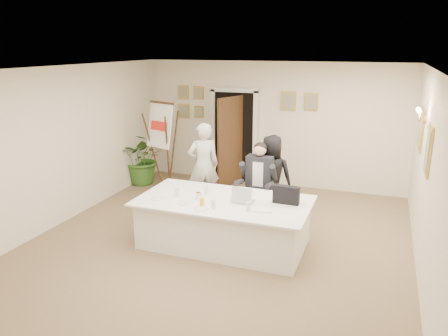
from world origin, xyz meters
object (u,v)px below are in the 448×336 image
flip_chart (164,151)px  standing_woman (271,176)px  steel_jug (198,196)px  oj_glass (202,202)px  standing_man (203,165)px  seated_man (259,182)px  laptop (244,193)px  paper_stack (264,210)px  potted_palm (143,158)px  laptop_bag (286,195)px  conference_table (224,222)px

flip_chart → standing_woman: size_ratio=1.23×
steel_jug → oj_glass: bearing=-57.6°
standing_woman → steel_jug: bearing=61.5°
standing_man → seated_man: bearing=128.0°
laptop → steel_jug: size_ratio=3.17×
paper_stack → potted_palm: bearing=143.3°
potted_palm → laptop_bag: potted_palm is taller
flip_chart → standing_woman: (2.62, -0.75, -0.11)m
conference_table → laptop: 0.61m
steel_jug → standing_woman: bearing=63.2°
flip_chart → potted_palm: size_ratio=1.59×
laptop → steel_jug: bearing=-168.2°
standing_woman → seated_man: bearing=61.4°
standing_woman → oj_glass: size_ratio=12.09×
seated_man → laptop_bag: bearing=-49.8°
oj_glass → steel_jug: size_ratio=1.18×
standing_man → oj_glass: (0.79, -1.94, -0.01)m
seated_man → laptop: (0.07, -1.12, 0.17)m
oj_glass → conference_table: bearing=61.2°
standing_woman → steel_jug: (-0.79, -1.57, 0.04)m
flip_chart → laptop_bag: bearing=-32.7°
paper_stack → steel_jug: bearing=172.6°
standing_man → steel_jug: size_ratio=15.43×
standing_man → laptop: bearing=96.4°
laptop → flip_chart: bearing=140.1°
oj_glass → steel_jug: oj_glass is taller
conference_table → steel_jug: (-0.39, -0.10, 0.44)m
conference_table → potted_palm: size_ratio=2.24×
laptop → oj_glass: 0.68m
conference_table → standing_man: bearing=122.8°
conference_table → standing_woman: (0.40, 1.47, 0.39)m
flip_chart → laptop: 3.35m
potted_palm → laptop: 4.03m
conference_table → steel_jug: steel_jug is taller
potted_palm → laptop_bag: size_ratio=2.99×
standing_man → laptop_bag: (1.96, -1.37, 0.07)m
laptop → steel_jug: laptop is taller
standing_woman → oj_glass: bearing=70.1°
laptop_bag → flip_chart: bearing=149.7°
laptop → potted_palm: bearing=144.0°
flip_chart → potted_palm: flip_chart is taller
conference_table → laptop: (0.32, 0.04, 0.52)m
laptop_bag → laptop: bearing=-165.2°
potted_palm → steel_jug: 3.58m
laptop → conference_table: bearing=-171.7°
standing_woman → oj_glass: standing_woman is taller
standing_woman → laptop_bag: bearing=111.7°
potted_palm → steel_jug: (2.51, -2.55, 0.22)m
laptop → oj_glass: bearing=-140.4°
paper_stack → steel_jug: (-1.11, 0.14, 0.04)m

